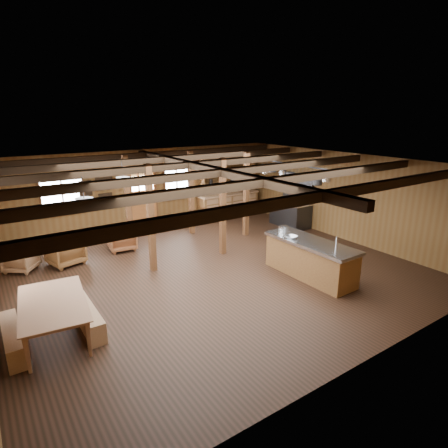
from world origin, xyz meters
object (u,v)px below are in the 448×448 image
Objects in this scene: armchair_a at (65,251)px; dining_table at (57,319)px; commercial_range at (292,209)px; armchair_c at (21,258)px; kitchen_island at (310,258)px; armchair_b at (122,238)px.

dining_table is at bearing 61.03° from armchair_a.
commercial_range reaches higher than armchair_c.
commercial_range is 7.71m from armchair_a.
commercial_range is at bearing -149.06° from armchair_c.
kitchen_island is 3.19× the size of armchair_b.
commercial_range is at bearing 50.91° from kitchen_island.
commercial_range is at bearing 177.46° from armchair_b.
armchair_c is at bearing -26.45° from armchair_a.
armchair_b is at bearing 124.77° from kitchen_island.
armchair_a reaches higher than armchair_b.
commercial_range is at bearing 159.39° from armchair_a.
kitchen_island is 5.59m from armchair_b.
armchair_b is at bearing -142.04° from armchair_c.
kitchen_island is 6.54m from armchair_a.
dining_table is (-5.83, 0.73, -0.12)m from kitchen_island.
commercial_range reaches higher than armchair_b.
armchair_a reaches higher than dining_table.
commercial_range is at bearing -65.27° from dining_table.
commercial_range reaches higher than dining_table.
commercial_range is 9.00m from dining_table.
dining_table is 2.37× the size of armchair_a.
kitchen_island is at bearing -179.46° from armchair_c.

